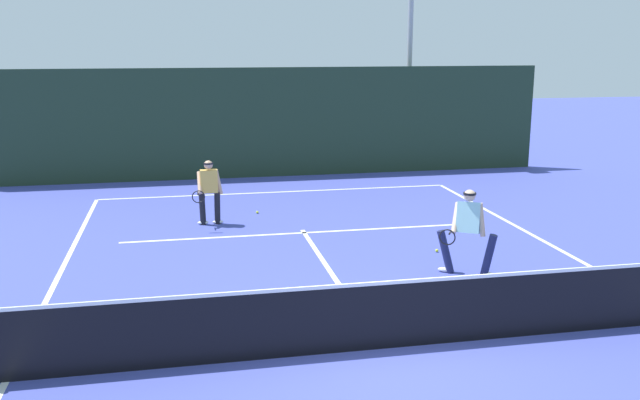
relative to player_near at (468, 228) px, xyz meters
The scene contains 12 objects.
ground_plane 3.77m from the player_near, 131.27° to the right, with size 80.00×80.00×0.00m, color #424CAA.
court_line_baseline_far 8.23m from the player_near, 107.18° to the left, with size 9.89×0.10×0.01m, color white.
court_line_sideline_left 7.91m from the player_near, 159.49° to the right, with size 0.10×21.15×0.01m, color white.
court_line_service 4.27m from the player_near, 125.40° to the left, with size 8.07×0.10×0.01m, color white.
court_line_centre 2.61m from the player_near, 169.58° to the left, with size 0.10×6.40×0.01m, color white.
tennis_net 3.68m from the player_near, 131.27° to the right, with size 10.85×0.09×1.09m.
player_near is the anchor object (origin of this frame).
player_far 6.39m from the player_near, 134.23° to the left, with size 0.73×0.84×1.52m.
tennis_ball 1.66m from the player_near, 90.76° to the left, with size 0.07×0.07×0.07m, color #D1E033.
tennis_ball_extra 6.37m from the player_near, 121.00° to the left, with size 0.07×0.07×0.07m, color #D1E033.
back_fence_windscreen 10.57m from the player_near, 103.27° to the left, with size 18.09×0.12×3.43m, color #203423.
light_pole 12.53m from the player_near, 76.90° to the left, with size 0.55×0.44×8.76m.
Camera 1 is at (-2.64, -8.66, 4.20)m, focal length 38.95 mm.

